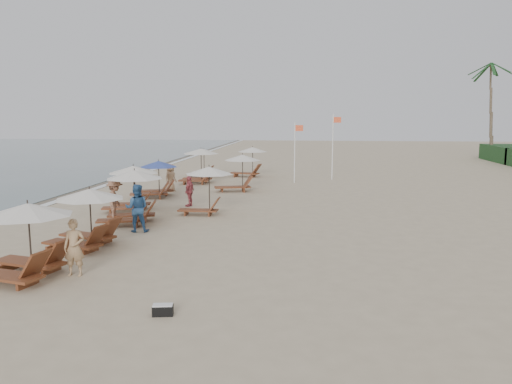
# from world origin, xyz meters

# --- Properties ---
(ground) EXTENTS (160.00, 160.00, 0.00)m
(ground) POSITION_xyz_m (0.00, 0.00, 0.00)
(ground) COLOR tan
(ground) RESTS_ON ground
(wet_sand_band) EXTENTS (3.20, 140.00, 0.01)m
(wet_sand_band) POSITION_xyz_m (-12.50, 10.00, 0.00)
(wet_sand_band) COLOR #6B5E4C
(wet_sand_band) RESTS_ON ground
(foam_line) EXTENTS (0.50, 140.00, 0.02)m
(foam_line) POSITION_xyz_m (-11.20, 10.00, 0.01)
(foam_line) COLOR white
(foam_line) RESTS_ON ground
(lounger_station_0) EXTENTS (2.89, 2.51, 2.16)m
(lounger_station_0) POSITION_xyz_m (-5.60, -3.38, 1.04)
(lounger_station_0) COLOR brown
(lounger_station_0) RESTS_ON ground
(lounger_station_1) EXTENTS (2.78, 2.54, 2.07)m
(lounger_station_1) POSITION_xyz_m (-5.40, 0.06, 1.03)
(lounger_station_1) COLOR brown
(lounger_station_1) RESTS_ON ground
(lounger_station_2) EXTENTS (2.75, 2.40, 2.29)m
(lounger_station_2) POSITION_xyz_m (-5.22, 4.01, 1.15)
(lounger_station_2) COLOR brown
(lounger_station_2) RESTS_ON ground
(lounger_station_3) EXTENTS (2.65, 2.39, 2.19)m
(lounger_station_3) POSITION_xyz_m (-6.28, 6.84, 1.16)
(lounger_station_3) COLOR brown
(lounger_station_3) RESTS_ON ground
(lounger_station_4) EXTENTS (2.65, 2.51, 2.06)m
(lounger_station_4) POSITION_xyz_m (-6.45, 11.12, 0.96)
(lounger_station_4) COLOR brown
(lounger_station_4) RESTS_ON ground
(lounger_station_5) EXTENTS (2.75, 2.46, 2.37)m
(lounger_station_5) POSITION_xyz_m (-5.34, 17.13, 1.21)
(lounger_station_5) COLOR brown
(lounger_station_5) RESTS_ON ground
(lounger_station_6) EXTENTS (2.40, 2.17, 2.10)m
(lounger_station_6) POSITION_xyz_m (-5.92, 20.88, 1.12)
(lounger_station_6) COLOR brown
(lounger_station_6) RESTS_ON ground
(inland_station_0) EXTENTS (2.56, 2.24, 2.22)m
(inland_station_0) POSITION_xyz_m (-2.50, 6.38, 1.44)
(inland_station_0) COLOR brown
(inland_station_0) RESTS_ON ground
(inland_station_1) EXTENTS (2.90, 2.26, 2.22)m
(inland_station_1) POSITION_xyz_m (-2.11, 13.82, 1.28)
(inland_station_1) COLOR brown
(inland_station_1) RESTS_ON ground
(inland_station_2) EXTENTS (2.90, 2.24, 2.22)m
(inland_station_2) POSITION_xyz_m (-2.40, 21.33, 1.28)
(inland_station_2) COLOR brown
(inland_station_2) RESTS_ON ground
(beachgoer_near) EXTENTS (0.64, 0.46, 1.65)m
(beachgoer_near) POSITION_xyz_m (-4.27, -2.93, 0.82)
(beachgoer_near) COLOR tan
(beachgoer_near) RESTS_ON ground
(beachgoer_mid_a) EXTENTS (1.03, 0.87, 1.89)m
(beachgoer_mid_a) POSITION_xyz_m (-4.42, 2.63, 0.95)
(beachgoer_mid_a) COLOR #2D5788
(beachgoer_mid_a) RESTS_ON ground
(beachgoer_mid_b) EXTENTS (0.91, 1.33, 1.89)m
(beachgoer_mid_b) POSITION_xyz_m (-5.95, 4.20, 0.94)
(beachgoer_mid_b) COLOR #91634A
(beachgoer_mid_b) RESTS_ON ground
(beachgoer_far_a) EXTENTS (0.54, 0.96, 1.55)m
(beachgoer_far_a) POSITION_xyz_m (-3.75, 8.43, 0.78)
(beachgoer_far_a) COLOR #A8434B
(beachgoer_far_a) RESTS_ON ground
(beachgoer_far_b) EXTENTS (0.87, 0.98, 1.69)m
(beachgoer_far_b) POSITION_xyz_m (-6.16, 13.32, 0.85)
(beachgoer_far_b) COLOR #9F7956
(beachgoer_far_b) RESTS_ON ground
(duffel_bag) EXTENTS (0.50, 0.31, 0.26)m
(duffel_bag) POSITION_xyz_m (-0.92, -5.48, 0.13)
(duffel_bag) COLOR black
(duffel_bag) RESTS_ON ground
(flag_pole_near) EXTENTS (0.60, 0.08, 4.14)m
(flag_pole_near) POSITION_xyz_m (1.21, 18.23, 2.31)
(flag_pole_near) COLOR silver
(flag_pole_near) RESTS_ON ground
(flag_pole_far) EXTENTS (0.60, 0.08, 4.68)m
(flag_pole_far) POSITION_xyz_m (3.84, 20.21, 2.59)
(flag_pole_far) COLOR silver
(flag_pole_far) RESTS_ON ground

